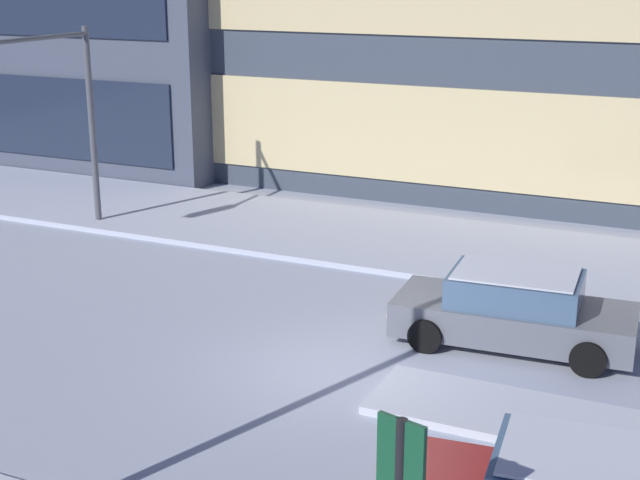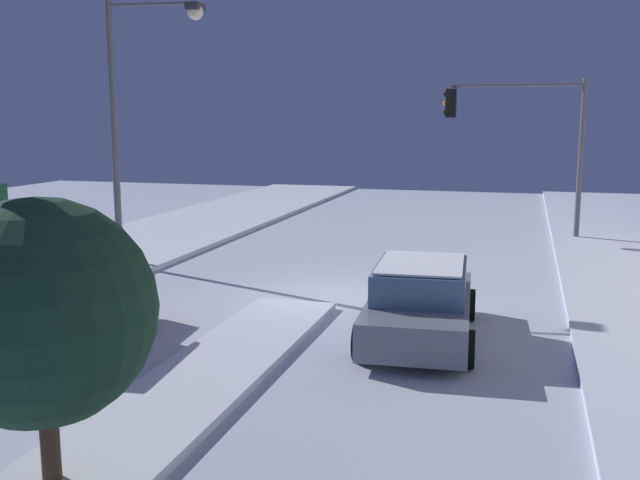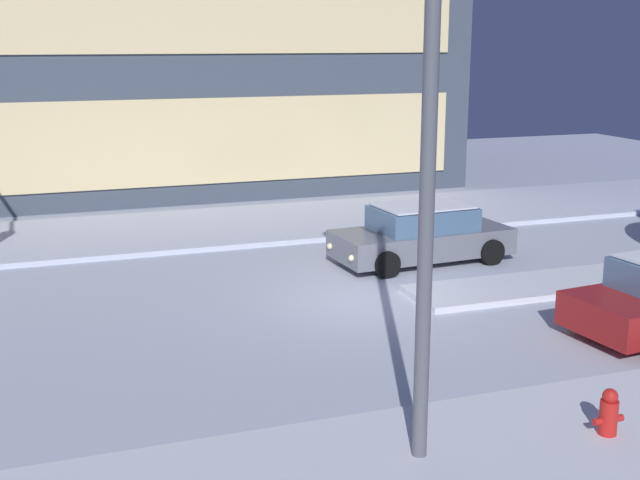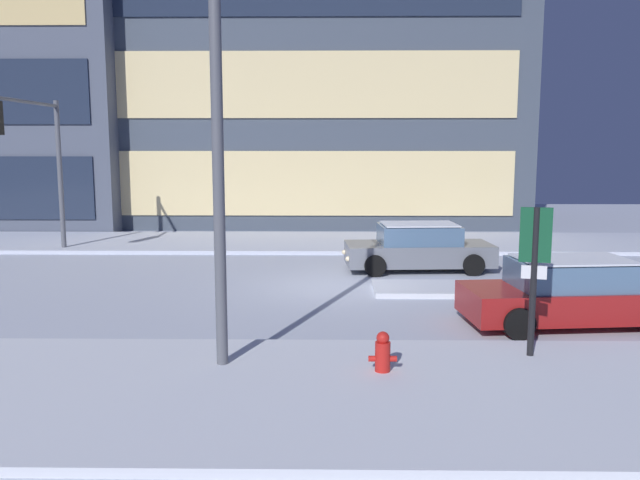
% 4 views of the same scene
% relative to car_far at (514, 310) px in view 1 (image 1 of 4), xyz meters
% --- Properties ---
extents(ground, '(52.00, 52.00, 0.00)m').
position_rel_car_far_xyz_m(ground, '(-2.59, -2.57, -0.71)').
color(ground, silver).
extents(curb_strip_far, '(52.00, 5.20, 0.14)m').
position_rel_car_far_xyz_m(curb_strip_far, '(-2.59, 5.42, -0.64)').
color(curb_strip_far, silver).
rests_on(curb_strip_far, ground).
extents(car_far, '(4.74, 2.33, 1.49)m').
position_rel_car_far_xyz_m(car_far, '(0.00, 0.00, 0.00)').
color(car_far, slate).
rests_on(car_far, ground).
extents(traffic_light_corner_far_left, '(0.32, 4.82, 5.52)m').
position_rel_car_far_xyz_m(traffic_light_corner_far_left, '(-12.73, 1.62, 3.19)').
color(traffic_light_corner_far_left, '#565960').
rests_on(traffic_light_corner_far_left, ground).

